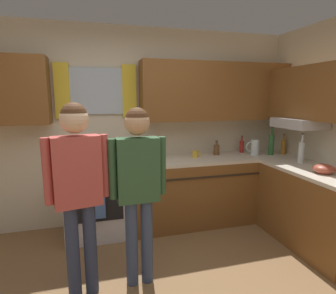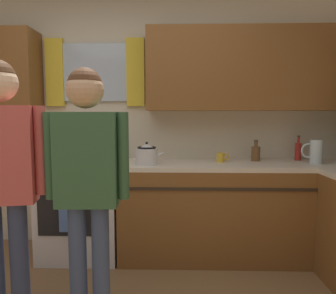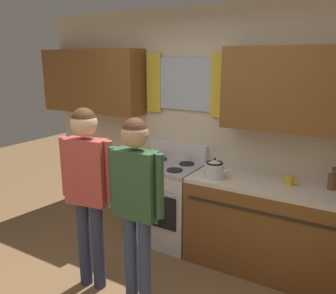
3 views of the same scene
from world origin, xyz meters
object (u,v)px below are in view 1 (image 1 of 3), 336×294
(bottle_squat_brown, at_px, (216,149))
(adult_left, at_px, (78,179))
(stovetop_kettle, at_px, (148,156))
(bottle_oil_amber, at_px, (283,146))
(water_pitcher, at_px, (254,147))
(adult_in_plaid, at_px, (138,177))
(stove_oven, at_px, (96,198))
(mixing_bowl, at_px, (324,169))
(bottle_tall_clear, at_px, (301,151))
(bottle_sauce_red, at_px, (242,146))
(bottle_wine_green, at_px, (271,144))
(mug_mustard_yellow, at_px, (195,154))

(bottle_squat_brown, distance_m, adult_left, 2.19)
(bottle_squat_brown, xyz_separation_m, stovetop_kettle, (-1.04, -0.26, 0.02))
(bottle_oil_amber, xyz_separation_m, water_pitcher, (-0.45, 0.04, 0.00))
(bottle_squat_brown, bearing_deg, adult_in_plaid, -137.52)
(stove_oven, bearing_deg, mixing_bowl, -24.62)
(stove_oven, relative_size, bottle_tall_clear, 3.00)
(bottle_tall_clear, bearing_deg, bottle_sauce_red, 115.29)
(stove_oven, xyz_separation_m, adult_left, (-0.14, -1.10, 0.58))
(bottle_wine_green, bearing_deg, water_pitcher, 172.45)
(bottle_squat_brown, height_order, bottle_wine_green, bottle_wine_green)
(mug_mustard_yellow, distance_m, adult_in_plaid, 1.47)
(adult_left, bearing_deg, bottle_oil_amber, 20.50)
(mixing_bowl, bearing_deg, bottle_wine_green, 86.23)
(bottle_sauce_red, xyz_separation_m, mixing_bowl, (0.25, -1.26, -0.05))
(mug_mustard_yellow, bearing_deg, stovetop_kettle, -165.93)
(stovetop_kettle, bearing_deg, adult_left, -128.59)
(mug_mustard_yellow, bearing_deg, stove_oven, -178.52)
(stove_oven, xyz_separation_m, bottle_tall_clear, (2.47, -0.60, 0.57))
(bottle_wine_green, height_order, mug_mustard_yellow, bottle_wine_green)
(mug_mustard_yellow, bearing_deg, adult_in_plaid, -130.82)
(bottle_oil_amber, xyz_separation_m, bottle_wine_green, (-0.20, 0.00, 0.04))
(bottle_oil_amber, xyz_separation_m, bottle_sauce_red, (-0.52, 0.26, -0.02))
(bottle_sauce_red, xyz_separation_m, adult_in_plaid, (-1.74, -1.26, 0.02))
(stove_oven, height_order, bottle_tall_clear, bottle_tall_clear)
(stove_oven, bearing_deg, mug_mustard_yellow, 1.48)
(bottle_sauce_red, relative_size, adult_left, 0.15)
(stove_oven, distance_m, water_pitcher, 2.24)
(bottle_oil_amber, bearing_deg, bottle_sauce_red, 153.55)
(bottle_sauce_red, bearing_deg, bottle_wine_green, -38.82)
(mixing_bowl, height_order, adult_in_plaid, adult_in_plaid)
(bottle_sauce_red, distance_m, bottle_wine_green, 0.41)
(stovetop_kettle, height_order, adult_left, adult_left)
(stove_oven, bearing_deg, water_pitcher, -1.01)
(stove_oven, bearing_deg, bottle_oil_amber, -1.61)
(bottle_sauce_red, bearing_deg, stove_oven, -175.02)
(mug_mustard_yellow, relative_size, stovetop_kettle, 0.44)
(stovetop_kettle, bearing_deg, mug_mustard_yellow, 14.07)
(stove_oven, bearing_deg, bottle_wine_green, -1.68)
(bottle_tall_clear, relative_size, mixing_bowl, 1.64)
(bottle_tall_clear, bearing_deg, water_pitcher, 118.19)
(stove_oven, bearing_deg, bottle_squat_brown, 4.13)
(bottle_oil_amber, xyz_separation_m, bottle_squat_brown, (-0.95, 0.19, -0.03))
(bottle_tall_clear, bearing_deg, adult_in_plaid, -167.14)
(bottle_squat_brown, relative_size, mug_mustard_yellow, 1.71)
(bottle_oil_amber, xyz_separation_m, stovetop_kettle, (-1.99, -0.06, -0.01))
(stove_oven, relative_size, stovetop_kettle, 4.02)
(bottle_squat_brown, distance_m, mug_mustard_yellow, 0.36)
(bottle_tall_clear, distance_m, stovetop_kettle, 1.90)
(bottle_squat_brown, relative_size, mixing_bowl, 0.92)
(stovetop_kettle, bearing_deg, adult_in_plaid, -106.10)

